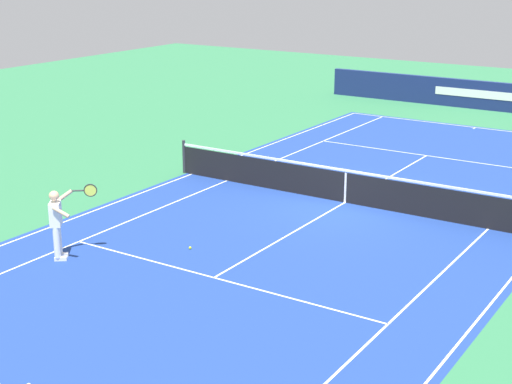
# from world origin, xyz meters

# --- Properties ---
(ground_plane) EXTENTS (60.00, 60.00, 0.00)m
(ground_plane) POSITION_xyz_m (0.00, 0.00, 0.00)
(ground_plane) COLOR #2D7247
(court_slab) EXTENTS (24.20, 11.40, 0.00)m
(court_slab) POSITION_xyz_m (0.00, 0.00, 0.00)
(court_slab) COLOR navy
(court_slab) RESTS_ON ground_plane
(court_line_markings) EXTENTS (23.85, 11.05, 0.01)m
(court_line_markings) POSITION_xyz_m (0.00, 0.00, 0.00)
(court_line_markings) COLOR white
(court_line_markings) RESTS_ON ground_plane
(tennis_net) EXTENTS (0.10, 11.70, 1.08)m
(tennis_net) POSITION_xyz_m (0.00, 0.00, 0.49)
(tennis_net) COLOR #2D2D33
(tennis_net) RESTS_ON ground_plane
(stadium_barrier) EXTENTS (0.26, 17.00, 1.29)m
(stadium_barrier) POSITION_xyz_m (-15.90, -0.00, 0.65)
(stadium_barrier) COLOR navy
(stadium_barrier) RESTS_ON ground_plane
(tennis_player_near) EXTENTS (1.08, 0.75, 1.70)m
(tennis_player_near) POSITION_xyz_m (7.42, -3.67, 0.93)
(tennis_player_near) COLOR white
(tennis_player_near) RESTS_ON ground_plane
(tennis_ball) EXTENTS (0.07, 0.07, 0.07)m
(tennis_ball) POSITION_xyz_m (5.31, -1.49, 0.03)
(tennis_ball) COLOR #CCE01E
(tennis_ball) RESTS_ON ground_plane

